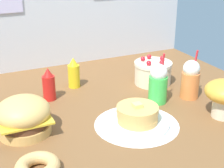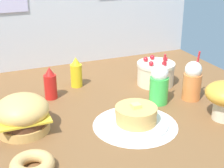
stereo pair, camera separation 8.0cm
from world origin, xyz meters
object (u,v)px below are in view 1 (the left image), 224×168
at_px(layer_cake, 153,73).
at_px(orange_float_cup, 190,79).
at_px(burger, 24,116).
at_px(pancake_stack, 137,117).
at_px(ketchup_bottle, 49,85).
at_px(cream_soda_cup, 158,84).
at_px(donut_pink_glaze, 38,166).
at_px(mustard_bottle, 74,74).

xyz_separation_m(layer_cake, orange_float_cup, (0.09, -0.31, 0.04)).
height_order(burger, pancake_stack, burger).
bearing_deg(orange_float_cup, ketchup_bottle, 156.80).
height_order(ketchup_bottle, cream_soda_cup, cream_soda_cup).
bearing_deg(donut_pink_glaze, pancake_stack, 17.25).
bearing_deg(donut_pink_glaze, layer_cake, 33.77).
height_order(ketchup_bottle, mustard_bottle, same).
height_order(mustard_bottle, orange_float_cup, orange_float_cup).
height_order(orange_float_cup, donut_pink_glaze, orange_float_cup).
distance_m(pancake_stack, orange_float_cup, 0.52).
relative_size(ketchup_bottle, orange_float_cup, 0.67).
bearing_deg(cream_soda_cup, burger, -178.60).
xyz_separation_m(layer_cake, cream_soda_cup, (-0.13, -0.28, 0.04)).
xyz_separation_m(ketchup_bottle, mustard_bottle, (0.21, 0.13, 0.00)).
bearing_deg(orange_float_cup, cream_soda_cup, 172.56).
distance_m(mustard_bottle, cream_soda_cup, 0.61).
bearing_deg(layer_cake, pancake_stack, -129.42).
distance_m(cream_soda_cup, orange_float_cup, 0.23).
bearing_deg(layer_cake, cream_soda_cup, -115.87).
distance_m(pancake_stack, layer_cake, 0.62).
bearing_deg(mustard_bottle, ketchup_bottle, -148.86).
relative_size(pancake_stack, cream_soda_cup, 1.13).
xyz_separation_m(burger, donut_pink_glaze, (-0.02, -0.37, -0.07)).
distance_m(layer_cake, mustard_bottle, 0.56).
relative_size(pancake_stack, mustard_bottle, 1.70).
bearing_deg(cream_soda_cup, donut_pink_glaze, -155.72).
relative_size(burger, cream_soda_cup, 0.88).
relative_size(layer_cake, orange_float_cup, 0.83).
bearing_deg(layer_cake, ketchup_bottle, 176.01).
relative_size(cream_soda_cup, donut_pink_glaze, 1.61).
height_order(burger, layer_cake, burger).
distance_m(burger, pancake_stack, 0.61).
height_order(burger, orange_float_cup, orange_float_cup).
distance_m(pancake_stack, donut_pink_glaze, 0.63).
relative_size(layer_cake, cream_soda_cup, 0.83).
bearing_deg(layer_cake, donut_pink_glaze, -146.23).
relative_size(ketchup_bottle, mustard_bottle, 1.00).
xyz_separation_m(pancake_stack, donut_pink_glaze, (-0.60, -0.19, -0.02)).
bearing_deg(pancake_stack, donut_pink_glaze, -162.75).
xyz_separation_m(layer_cake, ketchup_bottle, (-0.75, 0.05, 0.02)).
bearing_deg(layer_cake, burger, -163.04).
bearing_deg(burger, cream_soda_cup, 1.40).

